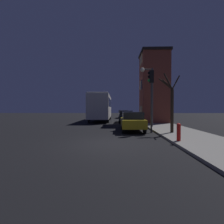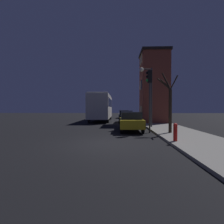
{
  "view_description": "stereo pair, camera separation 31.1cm",
  "coord_description": "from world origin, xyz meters",
  "px_view_note": "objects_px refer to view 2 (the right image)",
  "views": [
    {
      "loc": [
        0.46,
        -8.82,
        1.78
      ],
      "look_at": [
        -0.13,
        13.6,
        1.33
      ],
      "focal_mm": 28.0,
      "sensor_mm": 36.0,
      "label": 1
    },
    {
      "loc": [
        0.77,
        -8.81,
        1.78
      ],
      "look_at": [
        -0.13,
        13.6,
        1.33
      ],
      "focal_mm": 28.0,
      "sensor_mm": 36.0,
      "label": 2
    }
  ],
  "objects_px": {
    "bare_tree": "(169,103)",
    "car_far_lane": "(124,114)",
    "car_near_lane": "(131,121)",
    "car_mid_lane": "(126,116)",
    "traffic_light": "(149,88)",
    "streetlamp": "(148,86)",
    "fire_hydrant": "(175,132)",
    "bus": "(101,106)"
  },
  "relations": [
    {
      "from": "fire_hydrant",
      "to": "car_near_lane",
      "type": "bearing_deg",
      "value": 111.7
    },
    {
      "from": "streetlamp",
      "to": "traffic_light",
      "type": "xyz_separation_m",
      "value": [
        -0.41,
        -3.24,
        -0.56
      ]
    },
    {
      "from": "streetlamp",
      "to": "car_near_lane",
      "type": "height_order",
      "value": "streetlamp"
    },
    {
      "from": "bare_tree",
      "to": "fire_hydrant",
      "type": "height_order",
      "value": "bare_tree"
    },
    {
      "from": "car_far_lane",
      "to": "car_mid_lane",
      "type": "bearing_deg",
      "value": -90.15
    },
    {
      "from": "traffic_light",
      "to": "car_mid_lane",
      "type": "bearing_deg",
      "value": 98.21
    },
    {
      "from": "bus",
      "to": "car_far_lane",
      "type": "xyz_separation_m",
      "value": [
        3.43,
        7.28,
        -1.43
      ]
    },
    {
      "from": "traffic_light",
      "to": "fire_hydrant",
      "type": "distance_m",
      "value": 4.72
    },
    {
      "from": "bus",
      "to": "fire_hydrant",
      "type": "xyz_separation_m",
      "value": [
        5.41,
        -16.07,
        -1.6
      ]
    },
    {
      "from": "streetlamp",
      "to": "traffic_light",
      "type": "distance_m",
      "value": 3.32
    },
    {
      "from": "bus",
      "to": "fire_hydrant",
      "type": "height_order",
      "value": "bus"
    },
    {
      "from": "streetlamp",
      "to": "car_mid_lane",
      "type": "relative_size",
      "value": 1.18
    },
    {
      "from": "bus",
      "to": "car_near_lane",
      "type": "relative_size",
      "value": 2.38
    },
    {
      "from": "bus",
      "to": "car_near_lane",
      "type": "height_order",
      "value": "bus"
    },
    {
      "from": "streetlamp",
      "to": "car_mid_lane",
      "type": "xyz_separation_m",
      "value": [
        -1.76,
        6.11,
        -3.01
      ]
    },
    {
      "from": "car_near_lane",
      "to": "fire_hydrant",
      "type": "distance_m",
      "value": 5.23
    },
    {
      "from": "car_near_lane",
      "to": "car_mid_lane",
      "type": "distance_m",
      "value": 8.35
    },
    {
      "from": "car_near_lane",
      "to": "fire_hydrant",
      "type": "xyz_separation_m",
      "value": [
        1.93,
        -4.85,
        -0.2
      ]
    },
    {
      "from": "car_mid_lane",
      "to": "bus",
      "type": "bearing_deg",
      "value": 139.91
    },
    {
      "from": "traffic_light",
      "to": "car_far_lane",
      "type": "height_order",
      "value": "traffic_light"
    },
    {
      "from": "car_near_lane",
      "to": "fire_hydrant",
      "type": "relative_size",
      "value": 4.75
    },
    {
      "from": "streetlamp",
      "to": "bare_tree",
      "type": "xyz_separation_m",
      "value": [
        0.85,
        -3.87,
        -1.68
      ]
    },
    {
      "from": "streetlamp",
      "to": "car_far_lane",
      "type": "height_order",
      "value": "streetlamp"
    },
    {
      "from": "streetlamp",
      "to": "bare_tree",
      "type": "relative_size",
      "value": 1.29
    },
    {
      "from": "streetlamp",
      "to": "car_near_lane",
      "type": "distance_m",
      "value": 4.12
    },
    {
      "from": "bare_tree",
      "to": "streetlamp",
      "type": "bearing_deg",
      "value": 102.42
    },
    {
      "from": "streetlamp",
      "to": "bus",
      "type": "relative_size",
      "value": 0.53
    },
    {
      "from": "bare_tree",
      "to": "car_far_lane",
      "type": "xyz_separation_m",
      "value": [
        -2.58,
        20.12,
        -1.36
      ]
    },
    {
      "from": "car_near_lane",
      "to": "car_mid_lane",
      "type": "height_order",
      "value": "car_near_lane"
    },
    {
      "from": "fire_hydrant",
      "to": "car_far_lane",
      "type": "bearing_deg",
      "value": 94.85
    },
    {
      "from": "bare_tree",
      "to": "car_near_lane",
      "type": "relative_size",
      "value": 0.97
    },
    {
      "from": "bus",
      "to": "car_mid_lane",
      "type": "distance_m",
      "value": 4.66
    },
    {
      "from": "streetlamp",
      "to": "car_mid_lane",
      "type": "bearing_deg",
      "value": 106.05
    },
    {
      "from": "bus",
      "to": "traffic_light",
      "type": "bearing_deg",
      "value": -68.74
    },
    {
      "from": "streetlamp",
      "to": "car_mid_lane",
      "type": "distance_m",
      "value": 7.04
    },
    {
      "from": "car_near_lane",
      "to": "car_mid_lane",
      "type": "xyz_separation_m",
      "value": [
        -0.08,
        8.35,
        0.0
      ]
    },
    {
      "from": "bare_tree",
      "to": "traffic_light",
      "type": "bearing_deg",
      "value": 153.69
    },
    {
      "from": "traffic_light",
      "to": "fire_hydrant",
      "type": "relative_size",
      "value": 5.03
    },
    {
      "from": "bare_tree",
      "to": "bus",
      "type": "xyz_separation_m",
      "value": [
        -6.01,
        12.84,
        0.07
      ]
    },
    {
      "from": "traffic_light",
      "to": "fire_hydrant",
      "type": "height_order",
      "value": "traffic_light"
    },
    {
      "from": "bus",
      "to": "streetlamp",
      "type": "bearing_deg",
      "value": -60.1
    },
    {
      "from": "traffic_light",
      "to": "car_far_lane",
      "type": "bearing_deg",
      "value": 93.88
    }
  ]
}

